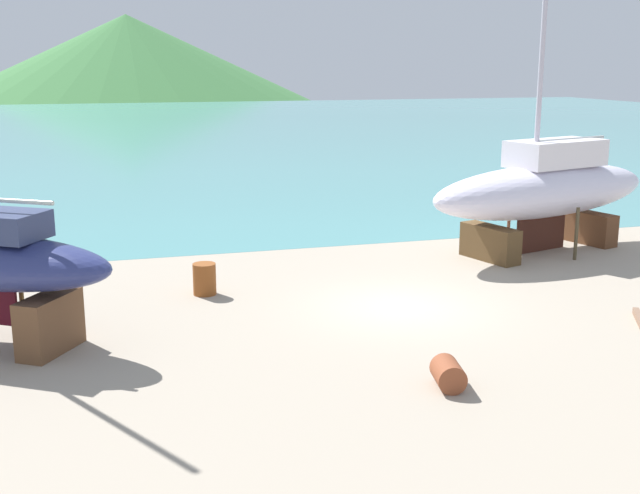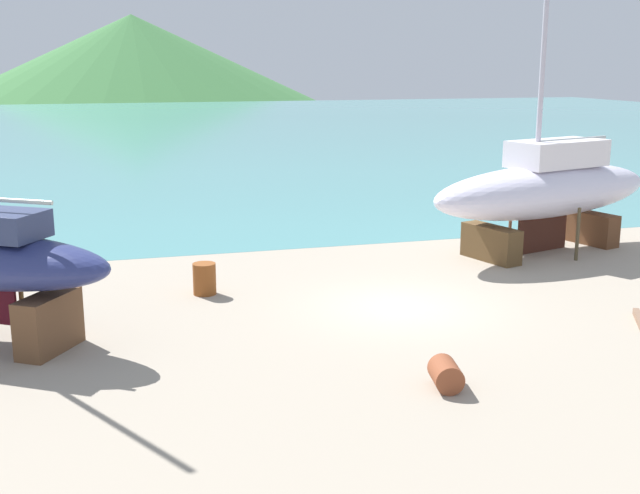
# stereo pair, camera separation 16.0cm
# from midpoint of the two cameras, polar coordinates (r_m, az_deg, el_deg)

# --- Properties ---
(ground_plane) EXTENTS (46.49, 46.49, 0.00)m
(ground_plane) POSITION_cam_midpoint_polar(r_m,az_deg,el_deg) (18.65, 10.27, -7.81)
(ground_plane) COLOR #A49785
(sea_water) EXTENTS (160.48, 108.29, 0.01)m
(sea_water) POSITION_cam_midpoint_polar(r_m,az_deg,el_deg) (81.98, -10.56, 8.28)
(sea_water) COLOR teal
(sea_water) RESTS_ON ground
(headland_hill) EXTENTS (146.25, 146.25, 33.72)m
(headland_hill) POSITION_cam_midpoint_polar(r_m,az_deg,el_deg) (188.92, -13.48, 10.76)
(headland_hill) COLOR #3C753C
(headland_hill) RESTS_ON ground
(sailboat_large_starboard) EXTENTS (10.24, 5.50, 16.61)m
(sailboat_large_starboard) POSITION_cam_midpoint_polar(r_m,az_deg,el_deg) (29.14, 15.58, 4.04)
(sailboat_large_starboard) COLOR brown
(sailboat_large_starboard) RESTS_ON ground
(worker) EXTENTS (0.29, 0.47, 1.74)m
(worker) POSITION_cam_midpoint_polar(r_m,az_deg,el_deg) (34.98, 17.83, 3.12)
(worker) COLOR maroon
(worker) RESTS_ON ground
(barrel_tipped_right) EXTENTS (0.86, 0.86, 0.92)m
(barrel_tipped_right) POSITION_cam_midpoint_polar(r_m,az_deg,el_deg) (23.33, -8.45, -2.28)
(barrel_tipped_right) COLOR brown
(barrel_tipped_right) RESTS_ON ground
(barrel_rust_far) EXTENTS (0.75, 0.95, 0.60)m
(barrel_rust_far) POSITION_cam_midpoint_polar(r_m,az_deg,el_deg) (16.87, 8.87, -8.95)
(barrel_rust_far) COLOR brown
(barrel_rust_far) RESTS_ON ground
(timber_short_cross) EXTENTS (0.88, 1.39, 0.17)m
(timber_short_cross) POSITION_cam_midpoint_polar(r_m,az_deg,el_deg) (22.34, 21.67, -4.79)
(timber_short_cross) COLOR #81624C
(timber_short_cross) RESTS_ON ground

